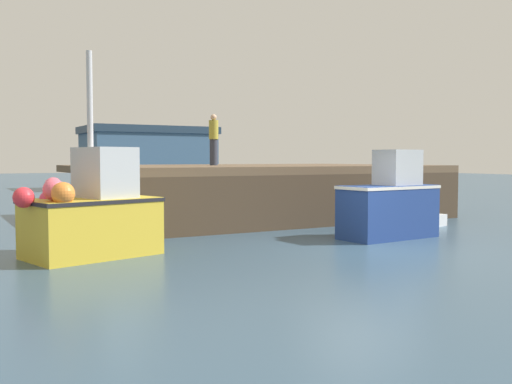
{
  "coord_description": "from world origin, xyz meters",
  "views": [
    {
      "loc": [
        -8.66,
        -10.55,
        2.12
      ],
      "look_at": [
        -0.26,
        4.47,
        1.13
      ],
      "focal_mm": 40.56,
      "sensor_mm": 36.0,
      "label": 1
    }
  ],
  "objects_px": {
    "fishing_boat_near_left": "(92,214)",
    "dockworker": "(214,140)",
    "fishing_boat_near_right": "(389,204)",
    "rowboat": "(426,221)"
  },
  "relations": [
    {
      "from": "dockworker",
      "to": "fishing_boat_near_left",
      "type": "bearing_deg",
      "value": -132.87
    },
    {
      "from": "fishing_boat_near_left",
      "to": "fishing_boat_near_right",
      "type": "distance_m",
      "value": 7.72
    },
    {
      "from": "fishing_boat_near_right",
      "to": "rowboat",
      "type": "relative_size",
      "value": 1.62
    },
    {
      "from": "fishing_boat_near_right",
      "to": "dockworker",
      "type": "xyz_separation_m",
      "value": [
        -1.8,
        7.23,
        1.9
      ]
    },
    {
      "from": "fishing_boat_near_left",
      "to": "fishing_boat_near_right",
      "type": "bearing_deg",
      "value": -6.81
    },
    {
      "from": "fishing_boat_near_right",
      "to": "rowboat",
      "type": "distance_m",
      "value": 3.07
    },
    {
      "from": "fishing_boat_near_left",
      "to": "rowboat",
      "type": "xyz_separation_m",
      "value": [
        10.35,
        0.38,
        -0.75
      ]
    },
    {
      "from": "fishing_boat_near_left",
      "to": "rowboat",
      "type": "height_order",
      "value": "fishing_boat_near_left"
    },
    {
      "from": "rowboat",
      "to": "dockworker",
      "type": "bearing_deg",
      "value": 127.09
    },
    {
      "from": "fishing_boat_near_left",
      "to": "dockworker",
      "type": "height_order",
      "value": "fishing_boat_near_left"
    }
  ]
}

